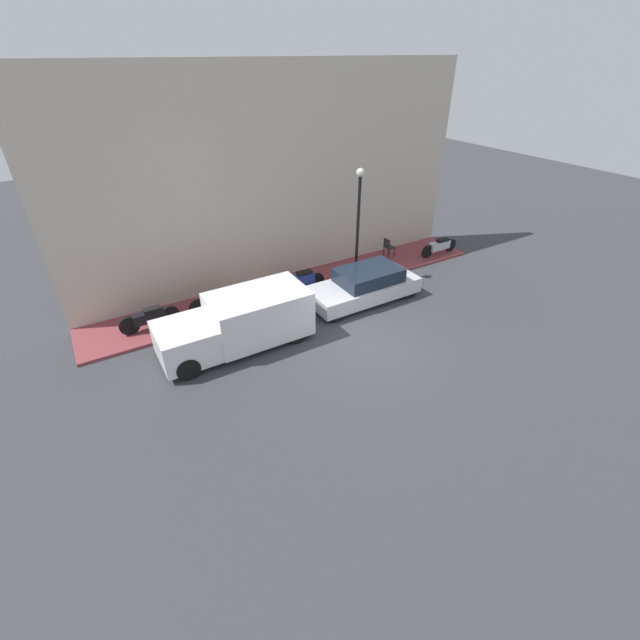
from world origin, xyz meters
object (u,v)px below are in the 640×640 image
at_px(motorcycle_red, 216,300).
at_px(cafe_chair, 388,246).
at_px(parked_car, 365,285).
at_px(streetlamp, 358,213).
at_px(delivery_van, 238,322).
at_px(motorcycle_blue, 301,281).
at_px(scooter_silver, 440,246).
at_px(motorcycle_black, 150,318).

bearing_deg(motorcycle_red, cafe_chair, -85.62).
distance_m(parked_car, streetlamp, 2.78).
height_order(delivery_van, motorcycle_blue, delivery_van).
height_order(scooter_silver, cafe_chair, cafe_chair).
xyz_separation_m(parked_car, delivery_van, (-0.36, 5.20, 0.26)).
height_order(parked_car, streetlamp, streetlamp).
relative_size(parked_car, motorcycle_red, 2.16).
distance_m(scooter_silver, streetlamp, 5.32).
bearing_deg(motorcycle_black, motorcycle_blue, -92.92).
bearing_deg(parked_car, motorcycle_red, 69.96).
xyz_separation_m(motorcycle_red, scooter_silver, (-0.33, -10.51, -0.04)).
bearing_deg(delivery_van, streetlamp, -72.67).
xyz_separation_m(scooter_silver, motorcycle_black, (0.39, 12.81, 0.02)).
relative_size(scooter_silver, motorcycle_black, 1.02).
xyz_separation_m(delivery_van, streetlamp, (1.81, -5.81, 2.03)).
relative_size(delivery_van, motorcycle_blue, 2.38).
relative_size(motorcycle_blue, streetlamp, 0.46).
height_order(delivery_van, motorcycle_red, delivery_van).
bearing_deg(motorcycle_blue, scooter_silver, -90.85).
bearing_deg(delivery_van, motorcycle_red, -1.15).
height_order(delivery_van, scooter_silver, delivery_van).
bearing_deg(cafe_chair, delivery_van, 109.03).
distance_m(motorcycle_red, motorcycle_blue, 3.35).
bearing_deg(streetlamp, motorcycle_blue, 85.27).
distance_m(motorcycle_red, streetlamp, 6.24).
distance_m(delivery_van, streetlamp, 6.42).
bearing_deg(motorcycle_black, cafe_chair, -86.90).
distance_m(parked_car, cafe_chair, 4.02).
bearing_deg(motorcycle_red, motorcycle_black, 88.50).
relative_size(parked_car, motorcycle_blue, 2.12).
height_order(delivery_van, motorcycle_black, delivery_van).
relative_size(delivery_van, motorcycle_red, 2.42).
bearing_deg(cafe_chair, scooter_silver, -113.55).
xyz_separation_m(motorcycle_black, streetlamp, (-0.49, -8.06, 2.38)).
bearing_deg(motorcycle_blue, motorcycle_red, 86.10).
xyz_separation_m(parked_car, motorcycle_blue, (1.65, 1.81, -0.06)).
xyz_separation_m(motorcycle_blue, streetlamp, (-0.20, -2.42, 2.35)).
bearing_deg(motorcycle_blue, parked_car, -132.34).
distance_m(scooter_silver, cafe_chair, 2.43).
distance_m(delivery_van, motorcycle_blue, 3.95).
distance_m(parked_car, delivery_van, 5.22).
relative_size(parked_car, scooter_silver, 2.11).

